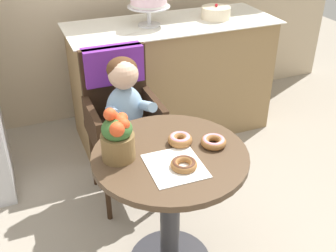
{
  "coord_description": "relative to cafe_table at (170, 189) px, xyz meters",
  "views": [
    {
      "loc": [
        -0.58,
        -1.41,
        1.78
      ],
      "look_at": [
        0.05,
        0.15,
        0.77
      ],
      "focal_mm": 43.56,
      "sensor_mm": 36.0,
      "label": 1
    }
  ],
  "objects": [
    {
      "name": "seated_child",
      "position": [
        -0.03,
        0.57,
        0.17
      ],
      "size": [
        0.27,
        0.32,
        0.73
      ],
      "color": "#8CADCC",
      "rests_on": "ground"
    },
    {
      "name": "display_counter",
      "position": [
        0.55,
        1.3,
        -0.05
      ],
      "size": [
        1.56,
        0.62,
        0.9
      ],
      "color": "#93754C",
      "rests_on": "ground"
    },
    {
      "name": "donut_mid",
      "position": [
        0.07,
        0.06,
        0.24
      ],
      "size": [
        0.12,
        0.12,
        0.05
      ],
      "color": "#936033",
      "rests_on": "cafe_table"
    },
    {
      "name": "flower_vase",
      "position": [
        -0.22,
        0.05,
        0.33
      ],
      "size": [
        0.15,
        0.16,
        0.25
      ],
      "color": "brown",
      "rests_on": "cafe_table"
    },
    {
      "name": "donut_side",
      "position": [
        0.21,
        -0.02,
        0.23
      ],
      "size": [
        0.12,
        0.12,
        0.04
      ],
      "color": "#936033",
      "rests_on": "cafe_table"
    },
    {
      "name": "round_layer_cake",
      "position": [
        0.89,
        1.27,
        0.44
      ],
      "size": [
        0.22,
        0.22,
        0.11
      ],
      "color": "beige",
      "rests_on": "display_counter"
    },
    {
      "name": "wicker_chair",
      "position": [
        -0.03,
        0.73,
        0.13
      ],
      "size": [
        0.42,
        0.45,
        0.95
      ],
      "rotation": [
        0.0,
        0.0,
        -0.04
      ],
      "color": "#332114",
      "rests_on": "ground"
    },
    {
      "name": "paper_napkin",
      "position": [
        -0.02,
        -0.1,
        0.21
      ],
      "size": [
        0.24,
        0.26,
        0.0
      ],
      "primitive_type": "cube",
      "rotation": [
        0.0,
        0.0,
        -0.03
      ],
      "color": "white",
      "rests_on": "cafe_table"
    },
    {
      "name": "cafe_table",
      "position": [
        0.0,
        0.0,
        0.0
      ],
      "size": [
        0.72,
        0.72,
        0.72
      ],
      "color": "#4C3826",
      "rests_on": "ground"
    },
    {
      "name": "donut_front",
      "position": [
        0.01,
        -0.12,
        0.23
      ],
      "size": [
        0.12,
        0.12,
        0.03
      ],
      "color": "#936033",
      "rests_on": "cafe_table"
    }
  ]
}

